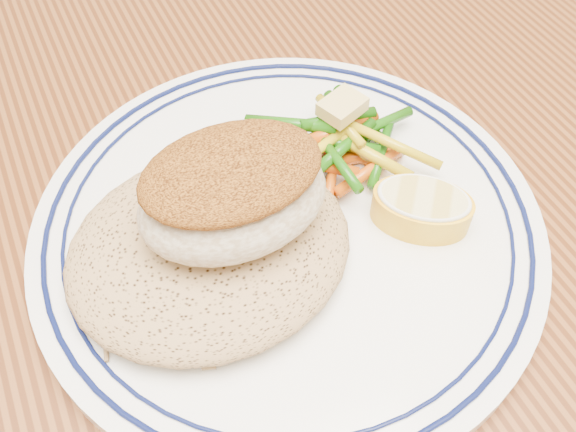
# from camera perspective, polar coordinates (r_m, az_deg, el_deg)

# --- Properties ---
(dining_table) EXTENTS (1.50, 0.90, 0.75)m
(dining_table) POSITION_cam_1_polar(r_m,az_deg,el_deg) (0.48, -1.85, -5.22)
(dining_table) COLOR #502610
(dining_table) RESTS_ON ground
(plate) EXTENTS (0.30, 0.30, 0.02)m
(plate) POSITION_cam_1_polar(r_m,az_deg,el_deg) (0.37, 0.00, -0.99)
(plate) COLOR white
(plate) RESTS_ON dining_table
(rice_pilaf) EXTENTS (0.16, 0.14, 0.03)m
(rice_pilaf) POSITION_cam_1_polar(r_m,az_deg,el_deg) (0.34, -7.07, -2.48)
(rice_pilaf) COLOR #A17D50
(rice_pilaf) RESTS_ON plate
(fish_fillet) EXTENTS (0.10, 0.07, 0.05)m
(fish_fillet) POSITION_cam_1_polar(r_m,az_deg,el_deg) (0.32, -4.94, 2.08)
(fish_fillet) COLOR beige
(fish_fillet) RESTS_ON rice_pilaf
(vegetable_pile) EXTENTS (0.11, 0.09, 0.03)m
(vegetable_pile) POSITION_cam_1_polar(r_m,az_deg,el_deg) (0.39, 4.67, 6.48)
(vegetable_pile) COLOR #BF4B09
(vegetable_pile) RESTS_ON plate
(butter_pat) EXTENTS (0.03, 0.03, 0.01)m
(butter_pat) POSITION_cam_1_polar(r_m,az_deg,el_deg) (0.39, 4.85, 9.67)
(butter_pat) COLOR #DEC16C
(butter_pat) RESTS_ON vegetable_pile
(lemon_wedge) EXTENTS (0.07, 0.07, 0.02)m
(lemon_wedge) POSITION_cam_1_polar(r_m,az_deg,el_deg) (0.37, 11.80, 0.77)
(lemon_wedge) COLOR yellow
(lemon_wedge) RESTS_ON plate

